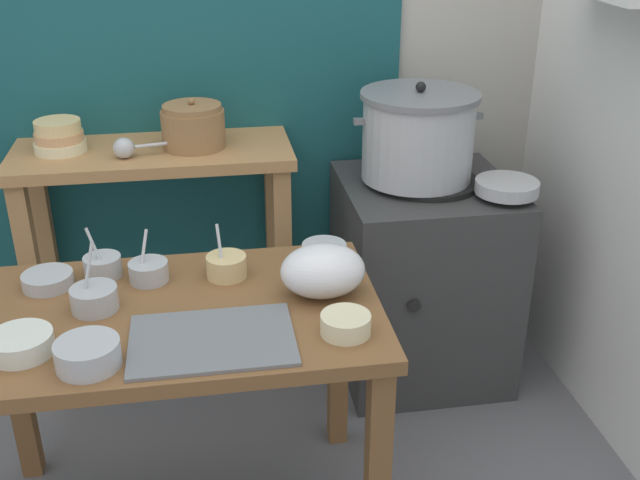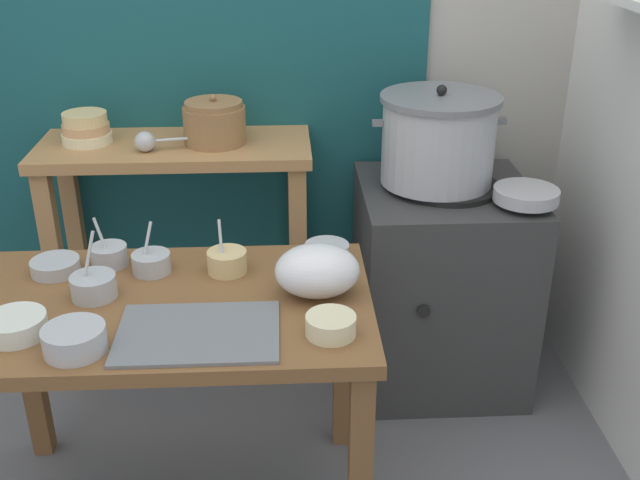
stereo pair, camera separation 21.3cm
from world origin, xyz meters
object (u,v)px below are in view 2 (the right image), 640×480
object	(u,v)px
prep_bowl_6	(331,324)
clay_pot	(215,123)
steamer_pot	(438,139)
plastic_bag	(317,271)
prep_bowl_4	(151,262)
bowl_stack_enamel	(86,129)
prep_table	(170,337)
prep_bowl_1	(227,261)
prep_bowl_2	(74,339)
serving_tray	(198,333)
ladle	(148,141)
prep_bowl_5	(16,325)
back_shelf_table	(179,201)
prep_bowl_8	(93,285)
prep_bowl_0	(109,255)
prep_bowl_3	(55,266)
prep_bowl_7	(327,252)
stove_block	(440,283)
wide_pan	(526,195)

from	to	relation	value
prep_bowl_6	clay_pot	bearing A→B (deg)	109.18
steamer_pot	plastic_bag	distance (m)	0.82
clay_pot	prep_bowl_4	size ratio (longest dim) A/B	1.54
steamer_pot	bowl_stack_enamel	distance (m)	1.23
prep_table	prep_bowl_1	bearing A→B (deg)	46.73
plastic_bag	prep_bowl_2	bearing A→B (deg)	-157.39
clay_pot	serving_tray	world-z (taller)	clay_pot
bowl_stack_enamel	prep_bowl_6	distance (m)	1.30
ladle	prep_bowl_5	bearing A→B (deg)	-103.57
back_shelf_table	prep_bowl_8	size ratio (longest dim) A/B	5.35
ladle	prep_bowl_5	distance (m)	0.91
prep_table	steamer_pot	distance (m)	1.15
serving_tray	prep_bowl_2	distance (m)	0.29
serving_tray	prep_bowl_8	xyz separation A→B (m)	(-0.30, 0.21, 0.03)
clay_pot	prep_bowl_2	distance (m)	1.09
clay_pot	prep_bowl_5	xyz separation A→B (m)	(-0.43, -0.95, -0.23)
plastic_bag	prep_bowl_1	world-z (taller)	prep_bowl_1
prep_bowl_0	prep_bowl_3	xyz separation A→B (m)	(-0.14, -0.04, -0.01)
prep_bowl_7	prep_bowl_2	bearing A→B (deg)	-144.75
ladle	prep_bowl_4	size ratio (longest dim) A/B	1.83
prep_bowl_1	prep_bowl_2	world-z (taller)	prep_bowl_1
clay_pot	prep_bowl_2	size ratio (longest dim) A/B	1.45
bowl_stack_enamel	prep_bowl_0	world-z (taller)	bowl_stack_enamel
back_shelf_table	steamer_pot	world-z (taller)	steamer_pot
plastic_bag	prep_bowl_1	distance (m)	0.29
steamer_pot	prep_bowl_0	distance (m)	1.16
ladle	prep_bowl_3	distance (m)	0.60
plastic_bag	prep_bowl_8	world-z (taller)	prep_bowl_8
stove_block	prep_bowl_4	world-z (taller)	prep_bowl_4
clay_pot	bowl_stack_enamel	world-z (taller)	clay_pot
prep_bowl_8	prep_bowl_4	bearing A→B (deg)	46.04
prep_bowl_3	prep_bowl_5	bearing A→B (deg)	-91.69
prep_bowl_6	prep_table	bearing A→B (deg)	156.70
steamer_pot	clay_pot	bearing A→B (deg)	171.86
prep_table	serving_tray	bearing A→B (deg)	-59.26
wide_pan	prep_bowl_1	xyz separation A→B (m)	(-0.96, -0.34, -0.05)
prep_bowl_8	prep_bowl_2	bearing A→B (deg)	-87.43
serving_tray	prep_bowl_5	bearing A→B (deg)	177.03
steamer_pot	prep_bowl_0	world-z (taller)	steamer_pot
back_shelf_table	steamer_pot	bearing A→B (deg)	-6.85
prep_table	stove_block	size ratio (longest dim) A/B	1.41
serving_tray	prep_bowl_7	xyz separation A→B (m)	(0.34, 0.39, 0.02)
prep_table	back_shelf_table	world-z (taller)	back_shelf_table
prep_bowl_4	prep_bowl_6	size ratio (longest dim) A/B	1.12
stove_block	serving_tray	xyz separation A→B (m)	(-0.79, -0.84, 0.34)
stove_block	prep_bowl_6	xyz separation A→B (m)	(-0.47, -0.86, 0.36)
prep_bowl_3	prep_bowl_0	bearing A→B (deg)	15.41
stove_block	clay_pot	xyz separation A→B (m)	(-0.81, 0.13, 0.59)
back_shelf_table	stove_block	world-z (taller)	back_shelf_table
stove_block	steamer_pot	xyz separation A→B (m)	(-0.04, 0.02, 0.55)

